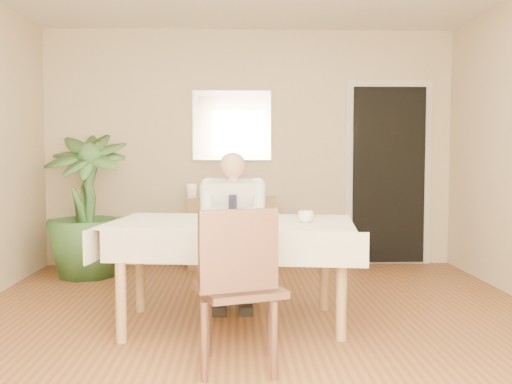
{
  "coord_description": "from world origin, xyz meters",
  "views": [
    {
      "loc": [
        -0.14,
        -3.84,
        1.22
      ],
      "look_at": [
        0.0,
        0.35,
        0.95
      ],
      "focal_mm": 40.0,
      "sensor_mm": 36.0,
      "label": 1
    }
  ],
  "objects_px": {
    "chair_far": "(233,234)",
    "coffee_mug": "(306,217)",
    "dining_table": "(232,233)",
    "sideboard": "(232,232)",
    "potted_palm": "(86,205)",
    "seated_man": "(233,220)",
    "chair_near": "(239,280)"
  },
  "relations": [
    {
      "from": "coffee_mug",
      "to": "sideboard",
      "type": "relative_size",
      "value": 0.11
    },
    {
      "from": "potted_palm",
      "to": "chair_far",
      "type": "bearing_deg",
      "value": -28.83
    },
    {
      "from": "sideboard",
      "to": "dining_table",
      "type": "bearing_deg",
      "value": -92.83
    },
    {
      "from": "dining_table",
      "to": "seated_man",
      "type": "height_order",
      "value": "seated_man"
    },
    {
      "from": "chair_far",
      "to": "chair_near",
      "type": "bearing_deg",
      "value": -95.36
    },
    {
      "from": "coffee_mug",
      "to": "potted_palm",
      "type": "xyz_separation_m",
      "value": [
        -1.99,
        1.84,
        -0.08
      ]
    },
    {
      "from": "dining_table",
      "to": "coffee_mug",
      "type": "relative_size",
      "value": 16.86
    },
    {
      "from": "seated_man",
      "to": "potted_palm",
      "type": "relative_size",
      "value": 0.87
    },
    {
      "from": "sideboard",
      "to": "potted_palm",
      "type": "xyz_separation_m",
      "value": [
        -1.46,
        -0.42,
        0.34
      ]
    },
    {
      "from": "chair_near",
      "to": "potted_palm",
      "type": "height_order",
      "value": "potted_palm"
    },
    {
      "from": "dining_table",
      "to": "potted_palm",
      "type": "xyz_separation_m",
      "value": [
        -1.48,
        1.7,
        0.05
      ]
    },
    {
      "from": "chair_far",
      "to": "seated_man",
      "type": "bearing_deg",
      "value": -96.8
    },
    {
      "from": "seated_man",
      "to": "sideboard",
      "type": "distance_m",
      "value": 1.55
    },
    {
      "from": "sideboard",
      "to": "potted_palm",
      "type": "distance_m",
      "value": 1.55
    },
    {
      "from": "sideboard",
      "to": "coffee_mug",
      "type": "bearing_deg",
      "value": -80.12
    },
    {
      "from": "potted_palm",
      "to": "dining_table",
      "type": "bearing_deg",
      "value": -49.0
    },
    {
      "from": "chair_far",
      "to": "sideboard",
      "type": "height_order",
      "value": "chair_far"
    },
    {
      "from": "chair_near",
      "to": "coffee_mug",
      "type": "relative_size",
      "value": 8.51
    },
    {
      "from": "seated_man",
      "to": "potted_palm",
      "type": "distance_m",
      "value": 1.85
    },
    {
      "from": "dining_table",
      "to": "chair_far",
      "type": "height_order",
      "value": "chair_far"
    },
    {
      "from": "chair_near",
      "to": "seated_man",
      "type": "relative_size",
      "value": 0.75
    },
    {
      "from": "chair_far",
      "to": "coffee_mug",
      "type": "relative_size",
      "value": 8.69
    },
    {
      "from": "chair_near",
      "to": "coffee_mug",
      "type": "bearing_deg",
      "value": 39.85
    },
    {
      "from": "dining_table",
      "to": "chair_far",
      "type": "bearing_deg",
      "value": 97.85
    },
    {
      "from": "chair_near",
      "to": "potted_palm",
      "type": "relative_size",
      "value": 0.65
    },
    {
      "from": "chair_near",
      "to": "potted_palm",
      "type": "distance_m",
      "value": 3.04
    },
    {
      "from": "chair_far",
      "to": "coffee_mug",
      "type": "height_order",
      "value": "chair_far"
    },
    {
      "from": "coffee_mug",
      "to": "chair_far",
      "type": "bearing_deg",
      "value": 116.51
    },
    {
      "from": "dining_table",
      "to": "chair_far",
      "type": "relative_size",
      "value": 1.94
    },
    {
      "from": "seated_man",
      "to": "chair_far",
      "type": "bearing_deg",
      "value": 90.0
    },
    {
      "from": "chair_far",
      "to": "seated_man",
      "type": "xyz_separation_m",
      "value": [
        0.0,
        -0.29,
        0.15
      ]
    },
    {
      "from": "coffee_mug",
      "to": "potted_palm",
      "type": "relative_size",
      "value": 0.08
    }
  ]
}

